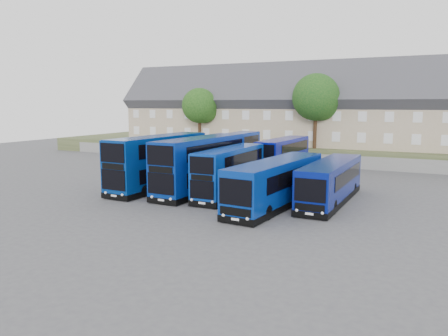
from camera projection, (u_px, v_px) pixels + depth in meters
ground at (201, 205)px, 32.57m from camera, size 120.00×120.00×0.00m
retaining_wall at (295, 159)px, 53.81m from camera, size 70.00×0.40×1.50m
earth_bank at (315, 149)px, 62.67m from camera, size 80.00×20.00×2.00m
terrace_row at (309, 111)px, 58.30m from camera, size 54.00×10.40×11.20m
dd_front_left at (159, 163)px, 38.75m from camera, size 3.18×11.82×4.66m
dd_front_mid at (201, 165)px, 37.23m from camera, size 3.08×11.74×4.63m
dd_front_right at (230, 173)px, 35.60m from camera, size 2.39×9.85×3.90m
dd_rear_left at (233, 153)px, 49.14m from camera, size 2.40×10.44×4.15m
dd_rear_right at (283, 159)px, 44.54m from camera, size 2.65×9.99×3.93m
coach_east_a at (276, 184)px, 32.08m from camera, size 3.66×12.60×3.40m
coach_east_b at (331, 183)px, 33.24m from camera, size 2.63×11.56×3.15m
tree_west at (201, 107)px, 59.87m from camera, size 4.80×4.80×7.65m
tree_mid at (317, 99)px, 53.24m from camera, size 5.76×5.76×9.18m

